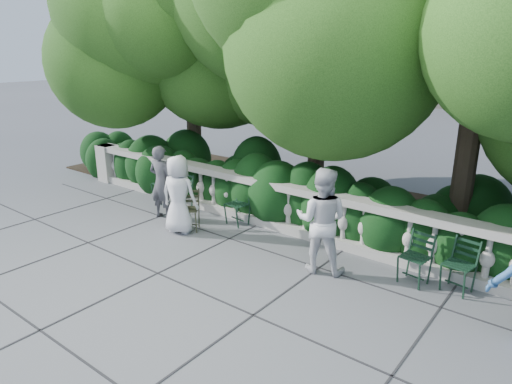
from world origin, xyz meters
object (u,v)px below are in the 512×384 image
Objects in this scene: chair_c at (177,211)px; chair_weathered at (188,233)px; chair_b at (158,203)px; person_casual_man at (321,220)px; person_businessman at (179,195)px; chair_d at (232,226)px; chair_f at (451,294)px; person_woman_grey at (161,182)px; chair_e at (408,286)px.

chair_c and chair_weathered have the same top height.
person_casual_man reaches higher than chair_b.
person_businessman is (-0.16, -0.04, 0.78)m from chair_weathered.
chair_weathered is at bearing -112.74° from chair_d.
chair_c is 5.98m from chair_f.
chair_b is at bearing -42.35° from person_woman_grey.
person_casual_man is at bearing -155.21° from chair_f.
person_businessman is (-4.42, -0.64, 0.78)m from chair_e.
chair_f is (0.60, 0.16, 0.00)m from chair_e.
chair_d is (2.35, -0.01, 0.00)m from chair_b.
person_woman_grey is (-5.31, -0.32, 0.80)m from chair_e.
chair_e and chair_f have the same top height.
person_casual_man is at bearing 5.55° from chair_c.
chair_weathered is (-4.87, -0.76, 0.00)m from chair_f.
person_businessman is 0.99× the size of person_woman_grey.
person_businessman is (-5.03, -0.80, 0.78)m from chair_f.
chair_d and chair_weathered have the same top height.
person_woman_grey is 3.94m from person_casual_man.
chair_weathered is at bearing -20.61° from chair_c.
person_woman_grey is at bearing -19.53° from person_casual_man.
person_woman_grey reaches higher than chair_b.
person_woman_grey is at bearing -168.33° from chair_e.
chair_f is 4.93m from chair_weathered.
chair_b is at bearing -173.88° from chair_e.
chair_e is 0.54× the size of person_businessman.
chair_c and chair_f have the same top height.
chair_c and chair_e have the same top height.
chair_b and chair_weathered have the same top height.
chair_c is 1.00× the size of chair_f.
person_woman_grey is (-1.04, 0.28, 0.80)m from chair_weathered.
chair_d is 4.39m from chair_f.
chair_c is 0.48× the size of person_casual_man.
chair_c and chair_d have the same top height.
person_woman_grey reaches higher than chair_c.
chair_e is 1.67m from person_casual_man.
chair_d is 1.33m from person_businessman.
person_casual_man is (4.76, -0.59, 0.88)m from chair_b.
chair_d is at bearing -141.05° from person_businessman.
person_businessman is (1.71, -0.87, 0.78)m from chair_b.
person_woman_grey is (-5.91, -0.47, 0.80)m from chair_f.
chair_c is 0.92m from person_woman_grey.
chair_f is (5.98, 0.02, 0.00)m from chair_c.
chair_f is 2.23m from person_casual_man.
chair_weathered is 0.53× the size of person_woman_grey.
person_businessman is at bearing -13.59° from person_casual_man.
chair_c is at bearing 7.58° from chair_b.
chair_d is 0.54× the size of person_businessman.
chair_e is at bearing 174.59° from person_woman_grey.
chair_d is (1.60, 0.08, 0.00)m from chair_c.
person_casual_man is at bearing 170.78° from person_businessman.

